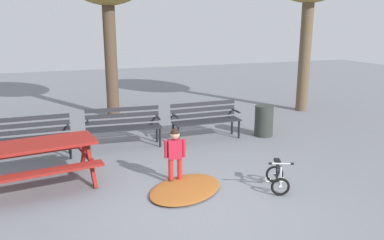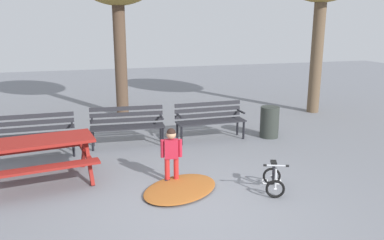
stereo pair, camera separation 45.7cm
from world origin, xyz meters
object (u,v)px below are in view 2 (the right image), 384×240
object	(u,v)px
child_standing	(171,151)
picnic_table	(38,150)
park_bench_right	(210,118)
kids_bicycle	(274,179)
park_bench_far_left	(33,132)
park_bench_left	(127,123)
trash_bin	(269,122)

from	to	relation	value
child_standing	picnic_table	bearing A→B (deg)	164.25
park_bench_right	kids_bicycle	bearing A→B (deg)	-89.21
park_bench_far_left	kids_bicycle	bearing A→B (deg)	-37.10
park_bench_left	child_standing	distance (m)	2.33
picnic_table	park_bench_right	size ratio (longest dim) A/B	1.23
kids_bicycle	trash_bin	distance (m)	3.10
kids_bicycle	park_bench_far_left	bearing A→B (deg)	142.90
kids_bicycle	trash_bin	xyz separation A→B (m)	(1.36, 2.78, 0.17)
picnic_table	park_bench_far_left	distance (m)	1.51
picnic_table	park_bench_left	size ratio (longest dim) A/B	1.21
park_bench_far_left	park_bench_left	xyz separation A→B (m)	(1.91, 0.19, 0.00)
picnic_table	park_bench_left	distance (m)	2.40
park_bench_left	child_standing	size ratio (longest dim) A/B	1.71
picnic_table	child_standing	distance (m)	2.23
child_standing	trash_bin	xyz separation A→B (m)	(2.85, 1.97, -0.19)
park_bench_right	trash_bin	distance (m)	1.43
picnic_table	kids_bicycle	world-z (taller)	picnic_table
picnic_table	kids_bicycle	distance (m)	3.92
park_bench_far_left	kids_bicycle	size ratio (longest dim) A/B	2.54
picnic_table	park_bench_left	world-z (taller)	park_bench_left
park_bench_left	trash_bin	xyz separation A→B (m)	(3.29, -0.32, -0.14)
park_bench_far_left	kids_bicycle	xyz separation A→B (m)	(3.84, -2.91, -0.31)
park_bench_far_left	child_standing	distance (m)	3.15
child_standing	trash_bin	world-z (taller)	child_standing
child_standing	trash_bin	size ratio (longest dim) A/B	1.31
kids_bicycle	trash_bin	size ratio (longest dim) A/B	0.86
park_bench_right	child_standing	world-z (taller)	child_standing
park_bench_far_left	park_bench_left	bearing A→B (deg)	5.83
park_bench_left	kids_bicycle	xyz separation A→B (m)	(1.93, -3.10, -0.31)
park_bench_left	park_bench_right	world-z (taller)	same
park_bench_right	trash_bin	xyz separation A→B (m)	(1.40, -0.26, -0.14)
park_bench_left	park_bench_far_left	bearing A→B (deg)	-174.17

